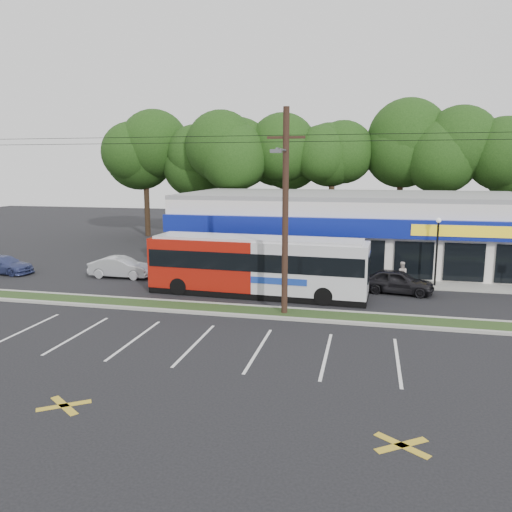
{
  "coord_description": "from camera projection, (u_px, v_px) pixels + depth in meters",
  "views": [
    {
      "loc": [
        6.93,
        -22.61,
        7.23
      ],
      "look_at": [
        0.65,
        5.0,
        2.18
      ],
      "focal_mm": 35.0,
      "sensor_mm": 36.0,
      "label": 1
    }
  ],
  "objects": [
    {
      "name": "lamp_post",
      "position": [
        437.0,
        244.0,
        30.06
      ],
      "size": [
        0.3,
        0.3,
        4.25
      ],
      "color": "black",
      "rests_on": "ground"
    },
    {
      "name": "tree_line",
      "position": [
        340.0,
        154.0,
        47.09
      ],
      "size": [
        46.76,
        6.76,
        11.83
      ],
      "color": "black",
      "rests_on": "ground"
    },
    {
      "name": "utility_pole",
      "position": [
        282.0,
        206.0,
        23.81
      ],
      "size": [
        50.0,
        2.77,
        10.0
      ],
      "color": "black",
      "rests_on": "ground"
    },
    {
      "name": "curb_north",
      "position": [
        231.0,
        305.0,
        26.25
      ],
      "size": [
        40.0,
        0.25,
        0.14
      ],
      "primitive_type": "cube",
      "color": "#9E9E93",
      "rests_on": "ground"
    },
    {
      "name": "car_silver",
      "position": [
        121.0,
        267.0,
        33.05
      ],
      "size": [
        4.2,
        1.51,
        1.38
      ],
      "primitive_type": "imported",
      "rotation": [
        0.0,
        0.0,
        1.58
      ],
      "color": "#ACAFB4",
      "rests_on": "ground"
    },
    {
      "name": "pedestrian_b",
      "position": [
        401.0,
        274.0,
        30.54
      ],
      "size": [
        0.76,
        0.6,
        1.55
      ],
      "primitive_type": "imported",
      "rotation": [
        0.0,
        0.0,
        3.16
      ],
      "color": "silver",
      "rests_on": "ground"
    },
    {
      "name": "curb_south",
      "position": [
        222.0,
        314.0,
        24.62
      ],
      "size": [
        40.0,
        0.25,
        0.14
      ],
      "primitive_type": "cube",
      "color": "#9E9E93",
      "rests_on": "ground"
    },
    {
      "name": "strip_mall",
      "position": [
        350.0,
        228.0,
        38.09
      ],
      "size": [
        25.0,
        12.55,
        5.3
      ],
      "color": "silver",
      "rests_on": "ground"
    },
    {
      "name": "metrobus",
      "position": [
        257.0,
        265.0,
        28.31
      ],
      "size": [
        12.56,
        3.19,
        3.35
      ],
      "rotation": [
        0.0,
        0.0,
        -0.05
      ],
      "color": "#98150B",
      "rests_on": "ground"
    },
    {
      "name": "pedestrian_a",
      "position": [
        359.0,
        280.0,
        28.68
      ],
      "size": [
        0.68,
        0.52,
        1.68
      ],
      "primitive_type": "imported",
      "rotation": [
        0.0,
        0.0,
        3.34
      ],
      "color": "silver",
      "rests_on": "ground"
    },
    {
      "name": "car_dark",
      "position": [
        397.0,
        281.0,
        28.9
      ],
      "size": [
        4.33,
        2.28,
        1.41
      ],
      "primitive_type": "imported",
      "rotation": [
        0.0,
        0.0,
        1.41
      ],
      "color": "black",
      "rests_on": "ground"
    },
    {
      "name": "sidewalk",
      "position": [
        336.0,
        281.0,
        32.02
      ],
      "size": [
        32.0,
        2.2,
        0.1
      ],
      "primitive_type": "cube",
      "color": "#9E9E93",
      "rests_on": "ground"
    },
    {
      "name": "grass_strip",
      "position": [
        226.0,
        310.0,
        25.43
      ],
      "size": [
        40.0,
        1.6,
        0.12
      ],
      "primitive_type": "cube",
      "color": "#203515",
      "rests_on": "ground"
    },
    {
      "name": "ground",
      "position": [
        221.0,
        316.0,
        24.49
      ],
      "size": [
        120.0,
        120.0,
        0.0
      ],
      "primitive_type": "plane",
      "color": "black",
      "rests_on": "ground"
    },
    {
      "name": "car_blue",
      "position": [
        4.0,
        265.0,
        34.34
      ],
      "size": [
        4.34,
        2.08,
        1.22
      ],
      "primitive_type": "imported",
      "rotation": [
        0.0,
        0.0,
        1.48
      ],
      "color": "navy",
      "rests_on": "ground"
    }
  ]
}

